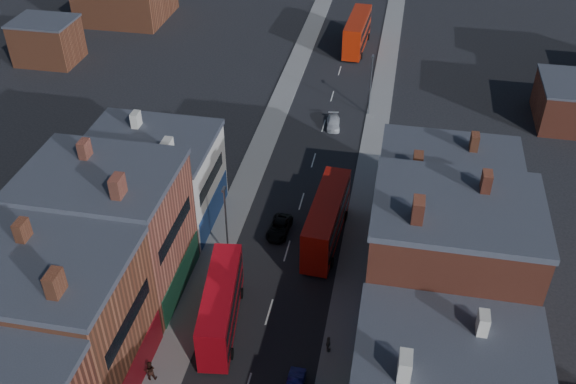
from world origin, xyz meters
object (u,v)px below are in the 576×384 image
at_px(bus_2, 357,32).
at_px(car_3, 333,123).
at_px(bus_1, 327,219).
at_px(bus_0, 221,305).
at_px(ped_1, 150,371).
at_px(ped_3, 328,344).
at_px(car_2, 279,228).

bearing_deg(bus_2, car_3, -87.86).
distance_m(bus_1, bus_2, 46.14).
bearing_deg(car_3, bus_0, -104.88).
distance_m(car_3, ped_1, 41.42).
relative_size(bus_0, ped_3, 6.83).
bearing_deg(bus_2, bus_1, -84.80).
height_order(car_3, ped_1, ped_1).
height_order(car_3, ped_3, ped_3).
bearing_deg(car_3, bus_1, -91.30).
xyz_separation_m(car_2, ped_3, (6.82, -13.87, 0.31)).
distance_m(car_2, car_3, 21.55).
height_order(bus_0, bus_2, bus_2).
height_order(bus_2, ped_1, bus_2).
height_order(bus_1, ped_3, bus_1).
height_order(bus_0, car_2, bus_0).
distance_m(bus_1, ped_1, 21.72).
bearing_deg(bus_1, bus_0, -115.30).
height_order(bus_0, car_3, bus_0).
bearing_deg(car_3, bus_2, 82.24).
relative_size(bus_1, ped_3, 7.28).
bearing_deg(bus_1, ped_1, -116.25).
height_order(bus_0, ped_3, bus_0).
distance_m(bus_0, ped_3, 9.23).
bearing_deg(bus_0, bus_2, 77.51).
xyz_separation_m(bus_2, car_3, (-0.30, -24.36, -2.14)).
distance_m(bus_0, car_3, 34.59).
bearing_deg(bus_0, car_2, 72.55).
bearing_deg(car_3, ped_3, -90.05).
xyz_separation_m(ped_1, ped_3, (12.93, 5.24, -0.13)).
relative_size(bus_0, car_2, 2.52).
bearing_deg(ped_3, car_2, 29.08).
xyz_separation_m(bus_1, car_3, (-2.19, 21.73, -2.05)).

